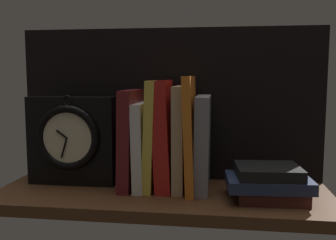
# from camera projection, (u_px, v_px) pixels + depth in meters

# --- Properties ---
(ground_plane) EXTENTS (0.76, 0.26, 0.03)m
(ground_plane) POSITION_uv_depth(u_px,v_px,m) (162.00, 197.00, 0.85)
(ground_plane) COLOR #4C2D19
(back_panel) EXTENTS (0.76, 0.01, 0.38)m
(back_panel) POSITION_uv_depth(u_px,v_px,m) (169.00, 104.00, 0.95)
(back_panel) COLOR black
(back_panel) RESTS_ON ground_plane
(book_maroon_dawkins) EXTENTS (0.03, 0.15, 0.23)m
(book_maroon_dawkins) POSITION_uv_depth(u_px,v_px,m) (130.00, 139.00, 0.88)
(book_maroon_dawkins) COLOR maroon
(book_maroon_dawkins) RESTS_ON ground_plane
(book_white_catcher) EXTENTS (0.03, 0.14, 0.20)m
(book_white_catcher) POSITION_uv_depth(u_px,v_px,m) (142.00, 145.00, 0.88)
(book_white_catcher) COLOR silver
(book_white_catcher) RESTS_ON ground_plane
(book_yellow_seinlanguage) EXTENTS (0.03, 0.14, 0.25)m
(book_yellow_seinlanguage) POSITION_uv_depth(u_px,v_px,m) (153.00, 135.00, 0.88)
(book_yellow_seinlanguage) COLOR gold
(book_yellow_seinlanguage) RESTS_ON ground_plane
(book_red_requiem) EXTENTS (0.05, 0.14, 0.25)m
(book_red_requiem) POSITION_uv_depth(u_px,v_px,m) (166.00, 135.00, 0.87)
(book_red_requiem) COLOR red
(book_red_requiem) RESTS_ON ground_plane
(book_tan_shortstories) EXTENTS (0.03, 0.13, 0.24)m
(book_tan_shortstories) POSITION_uv_depth(u_px,v_px,m) (180.00, 138.00, 0.87)
(book_tan_shortstories) COLOR tan
(book_tan_shortstories) RESTS_ON ground_plane
(book_orange_pandolfini) EXTENTS (0.03, 0.17, 0.26)m
(book_orange_pandolfini) POSITION_uv_depth(u_px,v_px,m) (191.00, 133.00, 0.86)
(book_orange_pandolfini) COLOR orange
(book_orange_pandolfini) RESTS_ON ground_plane
(book_gray_chess) EXTENTS (0.03, 0.15, 0.22)m
(book_gray_chess) POSITION_uv_depth(u_px,v_px,m) (203.00, 143.00, 0.86)
(book_gray_chess) COLOR gray
(book_gray_chess) RESTS_ON ground_plane
(framed_clock) EXTENTS (0.21, 0.06, 0.22)m
(framed_clock) POSITION_uv_depth(u_px,v_px,m) (72.00, 140.00, 0.91)
(framed_clock) COLOR black
(framed_clock) RESTS_ON ground_plane
(book_stack_side) EXTENTS (0.18, 0.12, 0.07)m
(book_stack_side) POSITION_uv_depth(u_px,v_px,m) (269.00, 183.00, 0.79)
(book_stack_side) COLOR #471E19
(book_stack_side) RESTS_ON ground_plane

